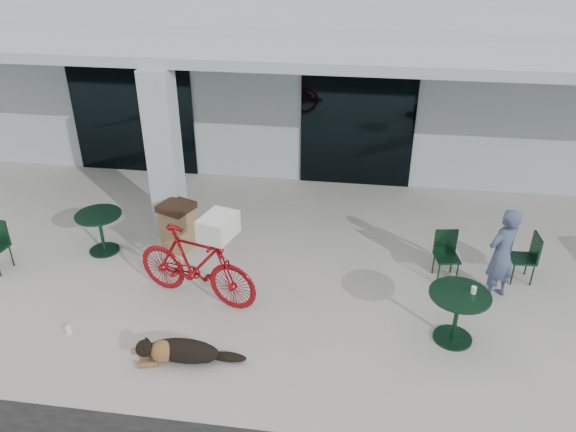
% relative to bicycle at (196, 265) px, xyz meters
% --- Properties ---
extents(ground, '(80.00, 80.00, 0.00)m').
position_rel_bicycle_xyz_m(ground, '(0.45, -0.40, -0.62)').
color(ground, '#B6B2AB').
rests_on(ground, ground).
extents(building, '(22.00, 7.00, 4.50)m').
position_rel_bicycle_xyz_m(building, '(0.45, 8.10, 1.63)').
color(building, '#ABB8C1').
rests_on(building, ground).
extents(storefront_glass_left, '(2.80, 0.06, 2.70)m').
position_rel_bicycle_xyz_m(storefront_glass_left, '(-2.75, 4.58, 0.73)').
color(storefront_glass_left, black).
rests_on(storefront_glass_left, ground).
extents(storefront_glass_right, '(2.40, 0.06, 2.70)m').
position_rel_bicycle_xyz_m(storefront_glass_right, '(2.25, 4.58, 0.73)').
color(storefront_glass_right, black).
rests_on(storefront_glass_right, ground).
extents(column, '(0.50, 0.50, 3.12)m').
position_rel_bicycle_xyz_m(column, '(-1.05, 1.90, 0.94)').
color(column, '#ABB8C1').
rests_on(column, ground).
extents(overhang, '(22.00, 2.80, 0.18)m').
position_rel_bicycle_xyz_m(overhang, '(0.45, 3.20, 2.59)').
color(overhang, '#ABB8C1').
rests_on(overhang, column).
extents(bicycle, '(2.14, 1.13, 1.24)m').
position_rel_bicycle_xyz_m(bicycle, '(0.00, 0.00, 0.00)').
color(bicycle, maroon).
rests_on(bicycle, ground).
extents(laundry_basket, '(0.56, 0.66, 0.34)m').
position_rel_bicycle_xyz_m(laundry_basket, '(0.43, -0.12, 0.79)').
color(laundry_basket, white).
rests_on(laundry_basket, bicycle).
extents(dog, '(1.18, 0.64, 0.38)m').
position_rel_bicycle_xyz_m(dog, '(0.20, -1.38, -0.43)').
color(dog, black).
rests_on(dog, ground).
extents(cup_near_dog, '(0.09, 0.09, 0.11)m').
position_rel_bicycle_xyz_m(cup_near_dog, '(-1.62, -1.09, -0.56)').
color(cup_near_dog, white).
rests_on(cup_near_dog, ground).
extents(cafe_table_near, '(1.05, 1.05, 0.75)m').
position_rel_bicycle_xyz_m(cafe_table_near, '(-2.06, 1.10, -0.24)').
color(cafe_table_near, '#11311D').
rests_on(cafe_table_near, ground).
extents(cafe_table_far, '(1.09, 1.09, 0.79)m').
position_rel_bicycle_xyz_m(cafe_table_far, '(3.86, -0.42, -0.22)').
color(cafe_table_far, '#11311D').
rests_on(cafe_table_far, ground).
extents(cafe_chair_far_a, '(0.44, 0.47, 0.83)m').
position_rel_bicycle_xyz_m(cafe_chair_far_a, '(3.88, 1.10, -0.20)').
color(cafe_chair_far_a, '#11311D').
rests_on(cafe_chair_far_a, ground).
extents(cafe_chair_far_b, '(0.44, 0.41, 0.85)m').
position_rel_bicycle_xyz_m(cafe_chair_far_b, '(5.10, 1.24, -0.19)').
color(cafe_chair_far_b, '#11311D').
rests_on(cafe_chair_far_b, ground).
extents(person, '(0.68, 0.64, 1.55)m').
position_rel_bicycle_xyz_m(person, '(4.61, 0.71, 0.16)').
color(person, '#414C6D').
rests_on(person, ground).
extents(cup_on_table, '(0.09, 0.09, 0.10)m').
position_rel_bicycle_xyz_m(cup_on_table, '(4.04, -0.37, 0.23)').
color(cup_on_table, white).
rests_on(cup_on_table, cafe_table_far).
extents(trash_receptacle, '(0.68, 0.68, 0.89)m').
position_rel_bicycle_xyz_m(trash_receptacle, '(-0.75, 1.40, -0.17)').
color(trash_receptacle, olive).
rests_on(trash_receptacle, ground).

